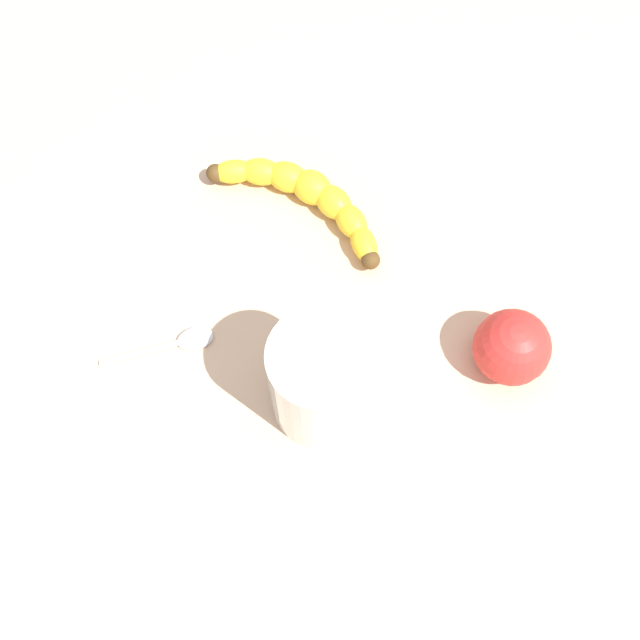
% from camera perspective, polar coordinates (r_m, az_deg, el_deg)
% --- Properties ---
extents(wooden_tabletop, '(1.20, 1.20, 0.03)m').
position_cam_1_polar(wooden_tabletop, '(0.82, 5.26, 3.11)').
color(wooden_tabletop, '#DBAF8B').
rests_on(wooden_tabletop, ground).
extents(banana, '(0.09, 0.21, 0.04)m').
position_cam_1_polar(banana, '(0.82, -1.02, 9.00)').
color(banana, yellow).
rests_on(banana, wooden_tabletop).
extents(smoothie_glass, '(0.09, 0.09, 0.13)m').
position_cam_1_polar(smoothie_glass, '(0.69, 0.02, -4.59)').
color(smoothie_glass, silver).
rests_on(smoothie_glass, wooden_tabletop).
extents(apple_fruit, '(0.07, 0.07, 0.07)m').
position_cam_1_polar(apple_fruit, '(0.75, 13.70, -1.93)').
color(apple_fruit, red).
rests_on(apple_fruit, wooden_tabletop).
extents(teaspoon, '(0.08, 0.10, 0.01)m').
position_cam_1_polar(teaspoon, '(0.78, -9.50, -1.45)').
color(teaspoon, silver).
rests_on(teaspoon, wooden_tabletop).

